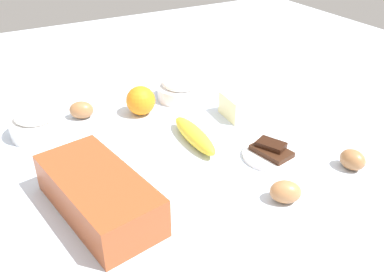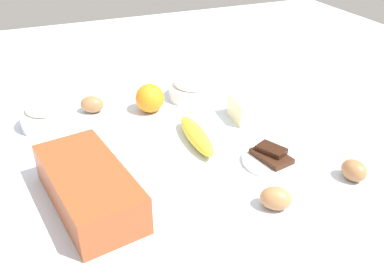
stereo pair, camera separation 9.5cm
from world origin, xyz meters
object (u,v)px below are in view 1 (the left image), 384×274
Objects in this scene: banana at (194,135)px; orange_fruit at (141,101)px; butter_block at (237,106)px; egg_loose at (285,192)px; sugar_bowl at (181,88)px; flour_bowl at (37,123)px; egg_beside_bowl at (81,110)px; egg_near_butter at (353,160)px; loaf_pan at (98,193)px; chocolate_plate at (271,153)px.

orange_fruit is at bearing 14.51° from banana.
egg_loose is (-0.34, 0.12, -0.01)m from butter_block.
butter_block is at bearing -156.38° from sugar_bowl.
egg_beside_bowl is (0.03, -0.12, -0.01)m from flour_bowl.
flour_bowl reaches higher than butter_block.
egg_beside_bowl is at bearing 40.76° from egg_near_butter.
egg_near_butter is (-0.13, -0.53, -0.02)m from loaf_pan.
butter_block is at bearing 14.18° from egg_near_butter.
chocolate_plate is (-0.01, -0.40, -0.03)m from loaf_pan.
egg_near_butter is 0.68m from egg_beside_bowl.
loaf_pan reaches higher than sugar_bowl.
loaf_pan is 5.23× the size of egg_near_butter.
egg_loose is (-0.50, -0.37, -0.01)m from flour_bowl.
banana is 3.09× the size of egg_loose.
banana is 0.19m from chocolate_plate.
orange_fruit is 0.55m from egg_near_butter.
chocolate_plate is at bearing -152.94° from orange_fruit.
egg_beside_bowl reaches higher than egg_near_butter.
sugar_bowl is 1.06× the size of chocolate_plate.
sugar_bowl is at bearing -4.76° from egg_loose.
flour_bowl is at bearing 85.63° from orange_fruit.
orange_fruit is 1.24× the size of egg_beside_bowl.
chocolate_plate is at bearing 45.62° from egg_near_butter.
orange_fruit is 0.61× the size of chocolate_plate.
sugar_bowl is 2.24× the size of egg_loose.
orange_fruit is at bearing 32.85° from egg_near_butter.
loaf_pan is at bearing 168.43° from egg_beside_bowl.
chocolate_plate is (-0.34, -0.17, -0.03)m from orange_fruit.
banana is (-0.24, 0.09, -0.01)m from sugar_bowl.
flour_bowl is 1.01× the size of chocolate_plate.
flour_bowl is 0.51m from butter_block.
egg_beside_bowl is at bearing 37.97° from banana.
egg_near_butter is (-0.50, -0.16, -0.01)m from sugar_bowl.
flour_bowl is at bearing 91.99° from sugar_bowl.
butter_block is at bearing -122.77° from orange_fruit.
egg_near_butter is (-0.46, -0.30, -0.02)m from orange_fruit.
loaf_pan is at bearing 113.12° from butter_block.
chocolate_plate is (-0.38, -0.03, -0.02)m from sugar_bowl.
loaf_pan is 2.26× the size of flour_bowl.
loaf_pan reaches higher than butter_block.
flour_bowl is 1.67× the size of orange_fruit.
egg_near_butter is at bearing -139.24° from egg_beside_bowl.
chocolate_plate is at bearing 167.90° from butter_block.
sugar_bowl reaches higher than banana.
banana is at bearing 43.28° from egg_near_butter.
orange_fruit is (-0.02, -0.27, 0.01)m from flour_bowl.
loaf_pan is at bearing 145.47° from orange_fruit.
sugar_bowl is 2.42× the size of egg_near_butter.
orange_fruit is at bearing -94.37° from flour_bowl.
banana is at bearing 159.30° from sugar_bowl.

